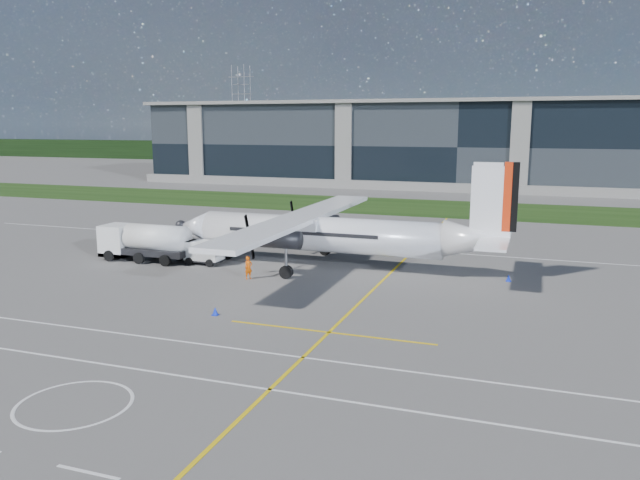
# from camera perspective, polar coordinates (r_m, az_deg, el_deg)

# --- Properties ---
(ground) EXTENTS (400.00, 400.00, 0.00)m
(ground) POSITION_cam_1_polar(r_m,az_deg,el_deg) (79.19, 9.48, 2.17)
(ground) COLOR #5D5A58
(ground) RESTS_ON ground
(grass_strip) EXTENTS (400.00, 18.00, 0.04)m
(grass_strip) POSITION_cam_1_polar(r_m,az_deg,el_deg) (87.00, 10.41, 2.90)
(grass_strip) COLOR black
(grass_strip) RESTS_ON ground
(terminal_building) EXTENTS (120.00, 20.00, 15.00)m
(terminal_building) POSITION_cam_1_polar(r_m,az_deg,el_deg) (118.04, 13.07, 8.42)
(terminal_building) COLOR black
(terminal_building) RESTS_ON ground
(tree_line) EXTENTS (400.00, 6.00, 6.00)m
(tree_line) POSITION_cam_1_polar(r_m,az_deg,el_deg) (177.91, 15.27, 7.50)
(tree_line) COLOR black
(tree_line) RESTS_ON ground
(pylon_west) EXTENTS (9.00, 4.60, 30.00)m
(pylon_west) POSITION_cam_1_polar(r_m,az_deg,el_deg) (209.29, -7.18, 11.47)
(pylon_west) COLOR gray
(pylon_west) RESTS_ON ground
(yellow_taxiway_centerline) EXTENTS (0.20, 70.00, 0.01)m
(yellow_taxiway_centerline) POSITION_cam_1_polar(r_m,az_deg,el_deg) (49.67, 6.76, -2.71)
(yellow_taxiway_centerline) COLOR yellow
(yellow_taxiway_centerline) RESTS_ON ground
(white_lane_line) EXTENTS (90.00, 0.15, 0.01)m
(white_lane_line) POSITION_cam_1_polar(r_m,az_deg,el_deg) (29.15, -10.13, -12.50)
(white_lane_line) COLOR white
(white_lane_line) RESTS_ON ground
(turboprop_aircraft) EXTENTS (28.00, 29.04, 8.71)m
(turboprop_aircraft) POSITION_cam_1_polar(r_m,az_deg,el_deg) (49.19, 1.07, 2.39)
(turboprop_aircraft) COLOR white
(turboprop_aircraft) RESTS_ON ground
(fuel_tanker_truck) EXTENTS (8.35, 2.71, 3.13)m
(fuel_tanker_truck) POSITION_cam_1_polar(r_m,az_deg,el_deg) (54.61, -16.18, -0.18)
(fuel_tanker_truck) COLOR white
(fuel_tanker_truck) RESTS_ON ground
(baggage_tug) EXTENTS (3.16, 1.90, 1.90)m
(baggage_tug) POSITION_cam_1_polar(r_m,az_deg,el_deg) (52.06, -10.53, -1.14)
(baggage_tug) COLOR silver
(baggage_tug) RESTS_ON ground
(ground_crew_person) EXTENTS (0.90, 0.98, 1.96)m
(ground_crew_person) POSITION_cam_1_polar(r_m,az_deg,el_deg) (46.54, -6.56, -2.38)
(ground_crew_person) COLOR #F25907
(ground_crew_person) RESTS_ON ground
(safety_cone_fwd) EXTENTS (0.36, 0.36, 0.50)m
(safety_cone_fwd) POSITION_cam_1_polar(r_m,az_deg,el_deg) (56.60, -13.31, -1.03)
(safety_cone_fwd) COLOR #0B25CB
(safety_cone_fwd) RESTS_ON ground
(safety_cone_tail) EXTENTS (0.36, 0.36, 0.50)m
(safety_cone_tail) POSITION_cam_1_polar(r_m,az_deg,el_deg) (47.74, 16.86, -3.34)
(safety_cone_tail) COLOR #0B25CB
(safety_cone_tail) RESTS_ON ground
(safety_cone_nose_port) EXTENTS (0.36, 0.36, 0.50)m
(safety_cone_nose_port) POSITION_cam_1_polar(r_m,az_deg,el_deg) (53.93, -11.74, -1.54)
(safety_cone_nose_port) COLOR #0B25CB
(safety_cone_nose_port) RESTS_ON ground
(safety_cone_portwing) EXTENTS (0.36, 0.36, 0.50)m
(safety_cone_portwing) POSITION_cam_1_polar(r_m,az_deg,el_deg) (38.30, -9.56, -6.43)
(safety_cone_portwing) COLOR #0B25CB
(safety_cone_portwing) RESTS_ON ground
(safety_cone_stbdwing) EXTENTS (0.36, 0.36, 0.50)m
(safety_cone_stbdwing) POSITION_cam_1_polar(r_m,az_deg,el_deg) (64.00, 3.21, 0.56)
(safety_cone_stbdwing) COLOR #0B25CB
(safety_cone_stbdwing) RESTS_ON ground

